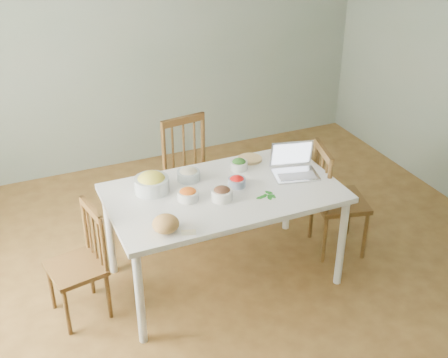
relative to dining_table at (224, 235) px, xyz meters
name	(u,v)px	position (x,y,z in m)	size (l,w,h in m)	color
floor	(242,289)	(0.07, -0.20, -0.41)	(5.00, 5.00, 0.00)	brown
wall_back	(141,41)	(0.07, 2.30, 0.94)	(5.00, 0.00, 2.70)	gray
dining_table	(224,235)	(0.00, 0.00, 0.00)	(1.73, 0.97, 0.81)	white
chair_far	(195,178)	(0.05, 0.77, 0.11)	(0.46, 0.43, 1.03)	#332110
chair_left	(75,266)	(-1.14, 0.04, 0.03)	(0.39, 0.37, 0.88)	#332110
chair_right	(340,199)	(1.06, -0.01, 0.08)	(0.43, 0.41, 0.98)	#332110
bread_boule	(166,224)	(-0.57, -0.34, 0.47)	(0.18, 0.18, 0.12)	#A37E4A
butter_stick	(189,232)	(-0.44, -0.43, 0.42)	(0.10, 0.03, 0.03)	#F0EAC4
bowl_squash	(152,182)	(-0.49, 0.21, 0.48)	(0.26, 0.26, 0.15)	gold
bowl_carrot	(188,194)	(-0.29, -0.01, 0.45)	(0.16, 0.16, 0.09)	#CA6811
bowl_onion	(188,174)	(-0.18, 0.27, 0.45)	(0.18, 0.18, 0.10)	beige
bowl_mushroom	(222,194)	(-0.07, -0.11, 0.46)	(0.15, 0.15, 0.10)	#452517
bowl_redpep	(237,181)	(0.12, 0.03, 0.45)	(0.13, 0.13, 0.08)	red
bowl_broccoli	(239,164)	(0.25, 0.27, 0.45)	(0.14, 0.14, 0.09)	#1F5923
flatbread	(250,159)	(0.40, 0.38, 0.42)	(0.20, 0.20, 0.02)	#E1CC85
basil_bunch	(265,195)	(0.24, -0.20, 0.42)	(0.17, 0.17, 0.02)	#135112
laptop	(297,162)	(0.61, -0.01, 0.52)	(0.34, 0.28, 0.24)	silver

